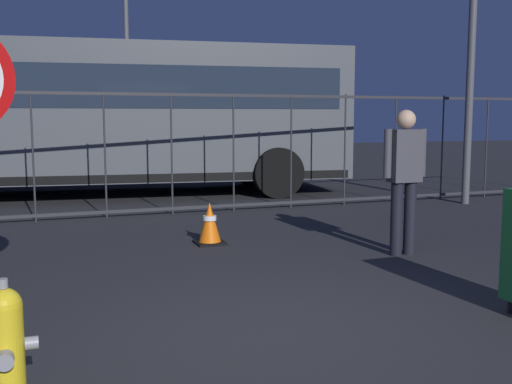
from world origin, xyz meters
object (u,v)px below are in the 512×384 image
object	(u,v)px
fire_hydrant	(6,352)
street_light_far_left	(127,45)
bus_far	(74,113)
pedestrian	(404,173)
traffic_cone	(210,224)
bus_near	(85,111)

from	to	relation	value
fire_hydrant	street_light_far_left	size ratio (longest dim) A/B	0.12
bus_far	pedestrian	bearing A→B (deg)	-77.64
traffic_cone	bus_far	xyz separation A→B (m)	(-0.92, 9.60, 1.45)
pedestrian	street_light_far_left	size ratio (longest dim) A/B	0.27
traffic_cone	street_light_far_left	bearing A→B (deg)	86.21
pedestrian	street_light_far_left	xyz separation A→B (m)	(-1.19, 12.47, 2.74)
traffic_cone	bus_near	world-z (taller)	bus_near
fire_hydrant	bus_far	world-z (taller)	bus_far
bus_near	traffic_cone	bearing A→B (deg)	-72.80
traffic_cone	street_light_far_left	world-z (taller)	street_light_far_left
bus_far	street_light_far_left	size ratio (longest dim) A/B	1.69
street_light_far_left	bus_far	bearing A→B (deg)	-137.86
bus_near	fire_hydrant	bearing A→B (deg)	-90.75
fire_hydrant	bus_far	distance (m)	13.64
fire_hydrant	bus_near	size ratio (longest dim) A/B	0.07
traffic_cone	bus_far	distance (m)	9.75
bus_near	street_light_far_left	bearing A→B (deg)	79.89
fire_hydrant	traffic_cone	distance (m)	4.51
traffic_cone	bus_near	size ratio (longest dim) A/B	0.05
traffic_cone	street_light_far_left	distance (m)	11.64
pedestrian	traffic_cone	xyz separation A→B (m)	(-1.92, 1.37, -0.69)
bus_far	street_light_far_left	distance (m)	2.98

